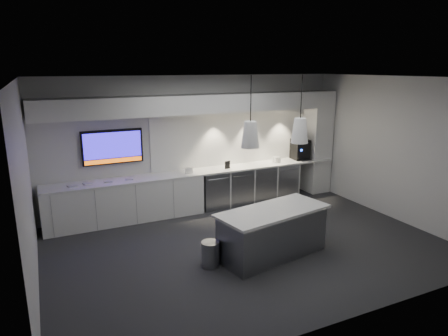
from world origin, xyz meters
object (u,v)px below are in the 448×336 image
island (273,232)px  bin (210,254)px  coffee_machine (300,148)px  wall_tv (113,147)px

island → bin: size_ratio=4.99×
bin → coffee_machine: size_ratio=0.62×
island → coffee_machine: bearing=37.0°
wall_tv → bin: (0.97, -2.87, -1.35)m
wall_tv → island: wall_tv is taller
coffee_machine → bin: bearing=-137.2°
coffee_machine → wall_tv: bearing=-176.3°
wall_tv → coffee_machine: 4.60m
island → bin: island is taller
island → coffee_machine: coffee_machine is taller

